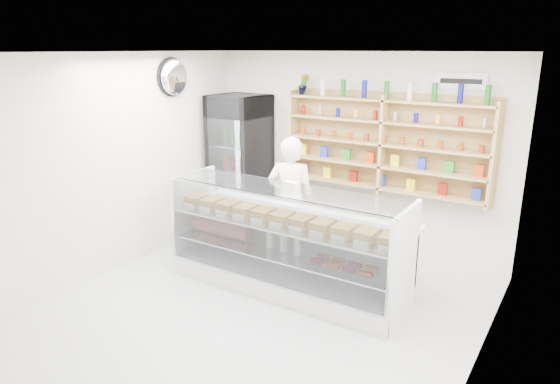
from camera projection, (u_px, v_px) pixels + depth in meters
The scene contains 8 objects.
room at pixel (252, 194), 5.12m from camera, with size 5.00×5.00×5.00m.
display_counter at pixel (287, 261), 6.06m from camera, with size 2.95×0.88×1.28m.
shop_worker at pixel (291, 201), 6.65m from camera, with size 0.64×0.42×1.75m, color white.
drinks_cooler at pixel (240, 165), 7.79m from camera, with size 0.80×0.78×2.16m.
wall_shelving at pixel (383, 144), 6.71m from camera, with size 2.84×0.28×1.33m.
potted_plant at pixel (304, 84), 7.14m from camera, with size 0.16×0.13×0.29m, color #1E6626.
security_mirror at pixel (174, 77), 6.93m from camera, with size 0.15×0.50×0.50m, color silver.
wall_sign at pixel (461, 81), 6.11m from camera, with size 0.62×0.03×0.20m, color white.
Camera 1 is at (2.89, -3.99, 2.84)m, focal length 32.00 mm.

